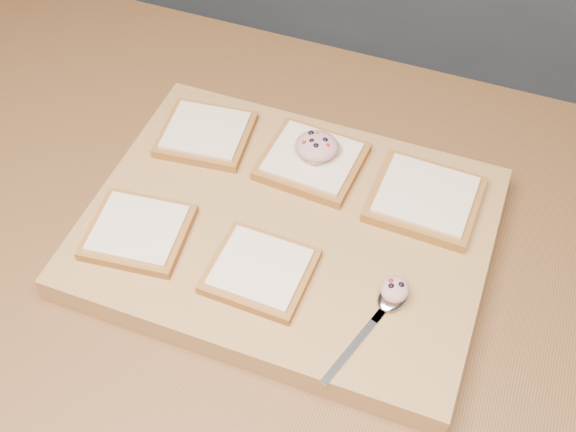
{
  "coord_description": "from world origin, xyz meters",
  "views": [
    {
      "loc": [
        0.08,
        -0.49,
        1.62
      ],
      "look_at": [
        -0.11,
        0.01,
        0.95
      ],
      "focal_mm": 45.0,
      "sensor_mm": 36.0,
      "label": 1
    }
  ],
  "objects_px": {
    "cutting_board": "(288,232)",
    "spoon": "(388,303)",
    "tuna_salad_dollop": "(317,146)",
    "bread_far_center": "(312,161)"
  },
  "relations": [
    {
      "from": "cutting_board",
      "to": "bread_far_center",
      "type": "xyz_separation_m",
      "value": [
        -0.0,
        0.1,
        0.03
      ]
    },
    {
      "from": "bread_far_center",
      "to": "spoon",
      "type": "distance_m",
      "value": 0.23
    },
    {
      "from": "cutting_board",
      "to": "bread_far_center",
      "type": "distance_m",
      "value": 0.1
    },
    {
      "from": "spoon",
      "to": "tuna_salad_dollop",
      "type": "bearing_deg",
      "value": 129.38
    },
    {
      "from": "bread_far_center",
      "to": "cutting_board",
      "type": "bearing_deg",
      "value": -87.56
    },
    {
      "from": "tuna_salad_dollop",
      "to": "spoon",
      "type": "height_order",
      "value": "tuna_salad_dollop"
    },
    {
      "from": "tuna_salad_dollop",
      "to": "spoon",
      "type": "relative_size",
      "value": 0.36
    },
    {
      "from": "cutting_board",
      "to": "spoon",
      "type": "xyz_separation_m",
      "value": [
        0.14,
        -0.07,
        0.02
      ]
    },
    {
      "from": "spoon",
      "to": "cutting_board",
      "type": "bearing_deg",
      "value": 153.73
    },
    {
      "from": "cutting_board",
      "to": "bread_far_center",
      "type": "bearing_deg",
      "value": 92.44
    }
  ]
}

